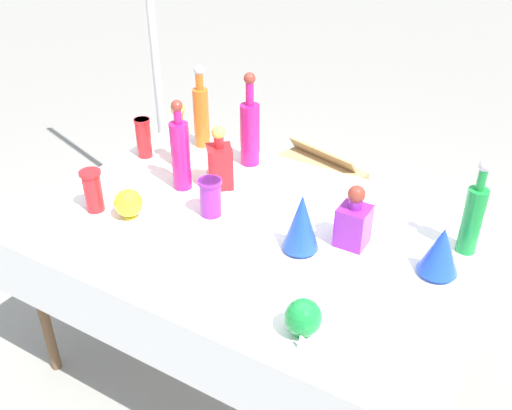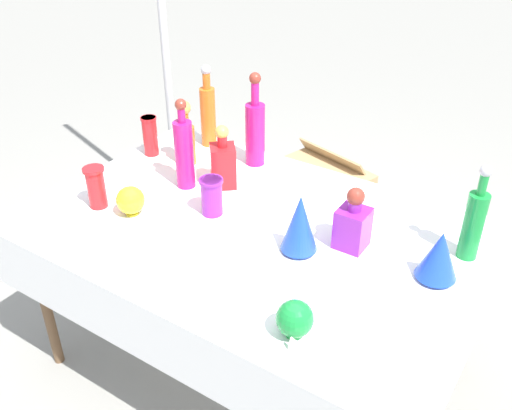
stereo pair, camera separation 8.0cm
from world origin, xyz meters
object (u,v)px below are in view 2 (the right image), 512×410
tall_bottle_2 (255,130)px  round_bowl_1 (131,200)px  square_decanter_0 (353,224)px  slender_vase_2 (96,186)px  tall_bottle_0 (186,138)px  tall_bottle_3 (208,112)px  cardboard_box_behind_left (332,223)px  slender_vase_1 (212,195)px  square_decanter_1 (223,163)px  fluted_vase_1 (300,223)px  cardboard_box_behind_right (321,197)px  tall_bottle_4 (184,151)px  canopy_pole (165,42)px  fluted_vase_0 (439,255)px  round_bowl_0 (295,319)px  tall_bottle_1 (474,222)px  slender_vase_0 (150,135)px

tall_bottle_2 → round_bowl_1: (-0.17, -0.64, -0.10)m
square_decanter_0 → slender_vase_2: 1.03m
tall_bottle_0 → tall_bottle_3: size_ratio=0.76×
square_decanter_0 → cardboard_box_behind_left: square_decanter_0 is taller
tall_bottle_2 → slender_vase_1: 0.48m
tall_bottle_2 → round_bowl_1: bearing=-104.7°
tall_bottle_3 → square_decanter_0: tall_bottle_3 is taller
square_decanter_1 → fluted_vase_1: 0.56m
slender_vase_2 → cardboard_box_behind_right: size_ratio=0.28×
tall_bottle_2 → tall_bottle_3: (-0.30, 0.04, 0.00)m
tall_bottle_0 → tall_bottle_4: bearing=-51.8°
tall_bottle_0 → square_decanter_1: bearing=-16.0°
tall_bottle_3 → round_bowl_1: size_ratio=3.33×
slender_vase_2 → canopy_pole: canopy_pole is taller
tall_bottle_4 → fluted_vase_0: 1.11m
square_decanter_0 → round_bowl_0: size_ratio=1.99×
tall_bottle_0 → slender_vase_1: tall_bottle_0 is taller
fluted_vase_0 → square_decanter_1: bearing=172.8°
tall_bottle_2 → fluted_vase_0: size_ratio=2.33×
cardboard_box_behind_left → fluted_vase_0: bearing=-49.2°
tall_bottle_1 → cardboard_box_behind_right: size_ratio=0.59×
tall_bottle_2 → fluted_vase_0: 1.05m
round_bowl_0 → slender_vase_1: bearing=146.4°
square_decanter_0 → square_decanter_1: square_decanter_1 is taller
slender_vase_0 → fluted_vase_1: (0.98, -0.29, 0.02)m
tall_bottle_2 → square_decanter_1: 0.26m
square_decanter_1 → tall_bottle_4: bearing=-145.1°
slender_vase_1 → tall_bottle_2: bearing=101.9°
square_decanter_1 → slender_vase_0: 0.47m
slender_vase_0 → cardboard_box_behind_left: slender_vase_0 is taller
tall_bottle_3 → cardboard_box_behind_right: tall_bottle_3 is taller
cardboard_box_behind_right → tall_bottle_0: bearing=-105.7°
square_decanter_0 → canopy_pole: canopy_pole is taller
cardboard_box_behind_left → canopy_pole: (-0.98, -0.23, 0.95)m
tall_bottle_1 → canopy_pole: (-1.86, 0.54, 0.21)m
slender_vase_0 → cardboard_box_behind_right: bearing=64.0°
tall_bottle_3 → cardboard_box_behind_right: 1.05m
slender_vase_0 → canopy_pole: canopy_pole is taller
tall_bottle_0 → round_bowl_1: bearing=-78.3°
tall_bottle_1 → slender_vase_2: bearing=-160.3°
fluted_vase_1 → round_bowl_0: fluted_vase_1 is taller
canopy_pole → round_bowl_1: bearing=-56.5°
slender_vase_0 → slender_vase_2: slender_vase_0 is taller
square_decanter_0 → tall_bottle_0: bearing=168.8°
slender_vase_0 → round_bowl_1: (0.30, -0.44, -0.04)m
slender_vase_2 → tall_bottle_0: bearing=83.2°
slender_vase_2 → cardboard_box_behind_left: size_ratio=0.31×
fluted_vase_1 → round_bowl_0: (0.20, -0.38, -0.06)m
tall_bottle_1 → round_bowl_1: tall_bottle_1 is taller
square_decanter_0 → slender_vase_0: 1.13m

